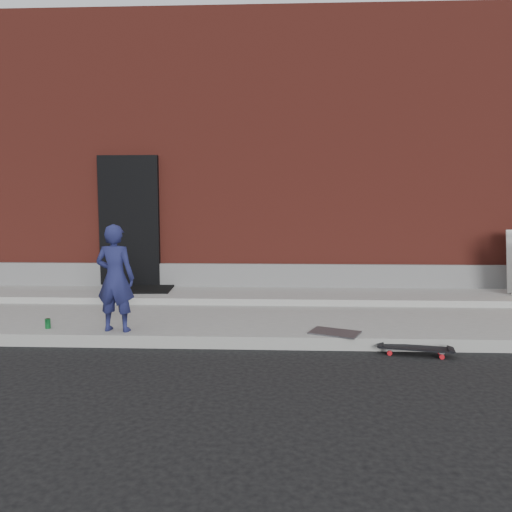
{
  "coord_description": "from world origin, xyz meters",
  "views": [
    {
      "loc": [
        -0.0,
        -5.66,
        1.7
      ],
      "look_at": [
        -0.29,
        0.8,
        1.02
      ],
      "focal_mm": 35.0,
      "sensor_mm": 36.0,
      "label": 1
    }
  ],
  "objects": [
    {
      "name": "ground",
      "position": [
        0.0,
        0.0,
        0.0
      ],
      "size": [
        80.0,
        80.0,
        0.0
      ],
      "primitive_type": "plane",
      "color": "black",
      "rests_on": "ground"
    },
    {
      "name": "sidewalk",
      "position": [
        0.0,
        1.5,
        0.07
      ],
      "size": [
        20.0,
        3.0,
        0.15
      ],
      "primitive_type": "cube",
      "color": "gray",
      "rests_on": "ground"
    },
    {
      "name": "apron",
      "position": [
        0.0,
        2.4,
        0.2
      ],
      "size": [
        20.0,
        1.2,
        0.1
      ],
      "primitive_type": "cube",
      "color": "gray",
      "rests_on": "sidewalk"
    },
    {
      "name": "building",
      "position": [
        -0.0,
        6.99,
        2.5
      ],
      "size": [
        20.0,
        8.1,
        5.0
      ],
      "color": "maroon",
      "rests_on": "ground"
    },
    {
      "name": "child",
      "position": [
        -1.97,
        0.22,
        0.8
      ],
      "size": [
        0.51,
        0.36,
        1.3
      ],
      "primitive_type": "imported",
      "rotation": [
        0.0,
        0.0,
        3.03
      ],
      "color": "#1C1F4F",
      "rests_on": "sidewalk"
    },
    {
      "name": "skateboard",
      "position": [
        1.55,
        -0.12,
        0.07
      ],
      "size": [
        0.82,
        0.37,
        0.09
      ],
      "color": "red",
      "rests_on": "ground"
    },
    {
      "name": "soda_can",
      "position": [
        -2.86,
        0.3,
        0.21
      ],
      "size": [
        0.08,
        0.08,
        0.12
      ],
      "primitive_type": "cylinder",
      "rotation": [
        0.0,
        0.0,
        -0.15
      ],
      "color": "#197D37",
      "rests_on": "sidewalk"
    },
    {
      "name": "doormat",
      "position": [
        -2.3,
        2.56,
        0.26
      ],
      "size": [
        1.05,
        0.87,
        0.03
      ],
      "primitive_type": "cube",
      "rotation": [
        0.0,
        0.0,
        0.06
      ],
      "color": "black",
      "rests_on": "apron"
    },
    {
      "name": "utility_plate",
      "position": [
        0.68,
        0.22,
        0.16
      ],
      "size": [
        0.67,
        0.56,
        0.02
      ],
      "primitive_type": "cube",
      "rotation": [
        0.0,
        0.0,
        -0.41
      ],
      "color": "#4C4C51",
      "rests_on": "sidewalk"
    }
  ]
}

